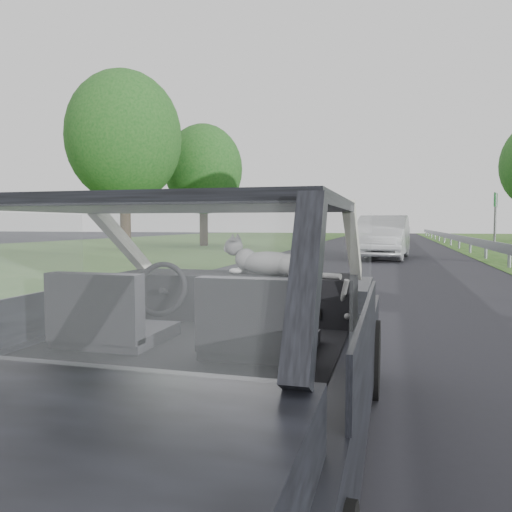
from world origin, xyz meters
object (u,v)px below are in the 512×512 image
Objects in this scene: subject_car at (201,334)px; highway_sign at (495,222)px; other_car at (383,237)px; cat at (269,262)px.

highway_sign is at bearing 76.40° from subject_car.
highway_sign reaches higher than other_car.
other_car reaches higher than subject_car.
cat is at bearing 67.48° from subject_car.
highway_sign is at bearing 89.97° from cat.
other_car is 8.32m from highway_sign.
subject_car is 0.79× the size of other_car.
cat is 0.12× the size of other_car.
cat is (0.24, 0.59, 0.36)m from subject_car.
highway_sign is at bearing 56.49° from other_car.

